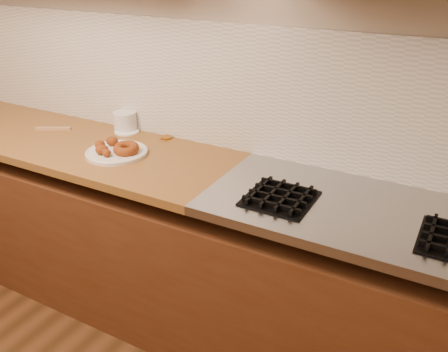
% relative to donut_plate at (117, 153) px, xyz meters
% --- Properties ---
extents(wall_back, '(4.00, 0.02, 2.70)m').
position_rel_donut_plate_xyz_m(wall_back, '(0.07, 0.35, 0.44)').
color(wall_back, tan).
rests_on(wall_back, ground).
extents(base_cabinet, '(3.60, 0.60, 0.77)m').
position_rel_donut_plate_xyz_m(base_cabinet, '(0.07, 0.04, -0.52)').
color(base_cabinet, '#532D17').
rests_on(base_cabinet, floor).
extents(butcher_block, '(2.30, 0.62, 0.04)m').
position_rel_donut_plate_xyz_m(butcher_block, '(-0.58, 0.04, -0.03)').
color(butcher_block, brown).
rests_on(butcher_block, base_cabinet).
extents(stovetop, '(1.30, 0.62, 0.04)m').
position_rel_donut_plate_xyz_m(stovetop, '(1.22, 0.04, -0.03)').
color(stovetop, '#9EA0A5').
rests_on(stovetop, base_cabinet).
extents(backsplash, '(3.60, 0.02, 0.60)m').
position_rel_donut_plate_xyz_m(backsplash, '(0.07, 0.33, 0.29)').
color(backsplash, beige).
rests_on(backsplash, wall_back).
extents(burner_grates, '(0.91, 0.26, 0.03)m').
position_rel_donut_plate_xyz_m(burner_grates, '(1.19, -0.04, 0.00)').
color(burner_grates, black).
rests_on(burner_grates, stovetop).
extents(donut_plate, '(0.29, 0.29, 0.02)m').
position_rel_donut_plate_xyz_m(donut_plate, '(0.00, 0.00, 0.00)').
color(donut_plate, silver).
rests_on(donut_plate, butcher_block).
extents(ring_donut, '(0.17, 0.17, 0.06)m').
position_rel_donut_plate_xyz_m(ring_donut, '(0.05, 0.01, 0.03)').
color(ring_donut, brown).
rests_on(ring_donut, donut_plate).
extents(fried_dough_chunks, '(0.15, 0.18, 0.05)m').
position_rel_donut_plate_xyz_m(fried_dough_chunks, '(-0.05, -0.02, 0.03)').
color(fried_dough_chunks, brown).
rests_on(fried_dough_chunks, donut_plate).
extents(plastic_tub, '(0.13, 0.13, 0.10)m').
position_rel_donut_plate_xyz_m(plastic_tub, '(-0.18, 0.28, 0.04)').
color(plastic_tub, silver).
rests_on(plastic_tub, butcher_block).
extents(tub_lid, '(0.16, 0.16, 0.01)m').
position_rel_donut_plate_xyz_m(tub_lid, '(-0.15, 0.26, -0.00)').
color(tub_lid, white).
rests_on(tub_lid, butcher_block).
extents(brass_jar_lid, '(0.08, 0.08, 0.01)m').
position_rel_donut_plate_xyz_m(brass_jar_lid, '(0.09, 0.29, -0.00)').
color(brass_jar_lid, '#A8731F').
rests_on(brass_jar_lid, butcher_block).
extents(wooden_utensil, '(0.18, 0.11, 0.01)m').
position_rel_donut_plate_xyz_m(wooden_utensil, '(-0.53, 0.10, -0.00)').
color(wooden_utensil, '#AD7F53').
rests_on(wooden_utensil, butcher_block).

